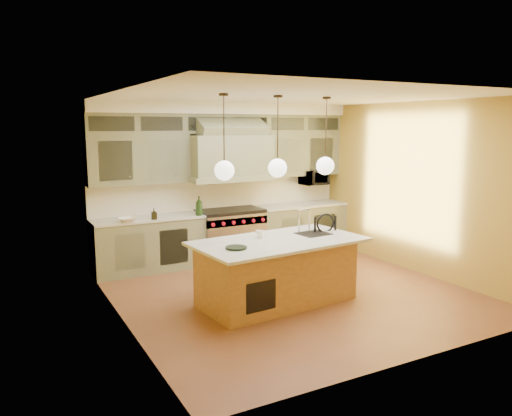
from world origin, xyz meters
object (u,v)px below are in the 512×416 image
kitchen_island (277,270)px  microwave (314,177)px  range (230,234)px  counter_stool (330,249)px

kitchen_island → microwave: 3.57m
microwave → range: bearing=-176.9°
counter_stool → microwave: 3.00m
kitchen_island → microwave: microwave is taller
range → microwave: size_ratio=2.21×
kitchen_island → counter_stool: (0.90, -0.02, 0.21)m
counter_stool → microwave: bearing=65.7°
microwave → kitchen_island: bearing=-133.1°
range → microwave: 2.18m
range → counter_stool: size_ratio=1.01×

